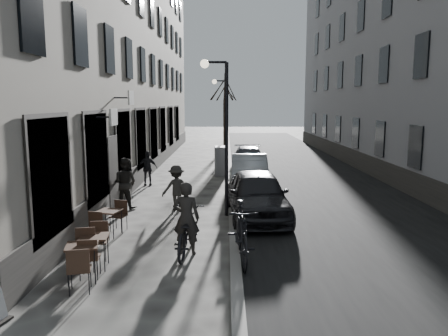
{
  "coord_description": "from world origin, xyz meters",
  "views": [
    {
      "loc": [
        -0.02,
        -8.17,
        3.73
      ],
      "look_at": [
        -0.08,
        4.68,
        1.8
      ],
      "focal_mm": 35.0,
      "sensor_mm": 36.0,
      "label": 1
    }
  ],
  "objects_px": {
    "tree_near": "(225,88)",
    "car_near": "(257,195)",
    "tree_far": "(225,91)",
    "bicycle": "(186,232)",
    "moped": "(242,233)",
    "streetlamp_far": "(223,112)",
    "utility_cabinet": "(220,161)",
    "streetlamp_near": "(221,120)",
    "bistro_set_c": "(109,220)",
    "bistro_set_a": "(82,259)",
    "pedestrian_far": "(147,168)",
    "bistro_set_b": "(94,249)",
    "pedestrian_near": "(125,183)",
    "car_mid": "(249,172)",
    "pedestrian_mid": "(176,188)",
    "car_far": "(249,159)"
  },
  "relations": [
    {
      "from": "tree_near",
      "to": "car_near",
      "type": "height_order",
      "value": "tree_near"
    },
    {
      "from": "tree_near",
      "to": "pedestrian_near",
      "type": "bearing_deg",
      "value": -104.07
    },
    {
      "from": "streetlamp_far",
      "to": "utility_cabinet",
      "type": "bearing_deg",
      "value": -92.09
    },
    {
      "from": "tree_far",
      "to": "bistro_set_b",
      "type": "distance_m",
      "value": 26.2
    },
    {
      "from": "bistro_set_a",
      "to": "pedestrian_mid",
      "type": "xyz_separation_m",
      "value": [
        1.29,
        6.16,
        0.31
      ]
    },
    {
      "from": "streetlamp_near",
      "to": "bistro_set_b",
      "type": "xyz_separation_m",
      "value": [
        -2.83,
        -4.69,
        -2.7
      ]
    },
    {
      "from": "tree_far",
      "to": "car_near",
      "type": "height_order",
      "value": "tree_far"
    },
    {
      "from": "bistro_set_a",
      "to": "car_near",
      "type": "relative_size",
      "value": 0.36
    },
    {
      "from": "bistro_set_b",
      "to": "car_mid",
      "type": "xyz_separation_m",
      "value": [
        4.0,
        9.39,
        0.27
      ]
    },
    {
      "from": "pedestrian_mid",
      "to": "bicycle",
      "type": "bearing_deg",
      "value": 80.52
    },
    {
      "from": "pedestrian_mid",
      "to": "car_mid",
      "type": "bearing_deg",
      "value": -143.86
    },
    {
      "from": "streetlamp_far",
      "to": "moped",
      "type": "xyz_separation_m",
      "value": [
        0.52,
        -16.23,
        -2.47
      ]
    },
    {
      "from": "streetlamp_near",
      "to": "bistro_set_c",
      "type": "relative_size",
      "value": 3.32
    },
    {
      "from": "streetlamp_far",
      "to": "tree_far",
      "type": "distance_m",
      "value": 9.12
    },
    {
      "from": "pedestrian_far",
      "to": "car_far",
      "type": "xyz_separation_m",
      "value": [
        4.83,
        4.26,
        -0.13
      ]
    },
    {
      "from": "streetlamp_far",
      "to": "bistro_set_c",
      "type": "relative_size",
      "value": 3.32
    },
    {
      "from": "bistro_set_a",
      "to": "bicycle",
      "type": "distance_m",
      "value": 2.64
    },
    {
      "from": "bicycle",
      "to": "moped",
      "type": "bearing_deg",
      "value": 165.17
    },
    {
      "from": "pedestrian_mid",
      "to": "moped",
      "type": "bearing_deg",
      "value": 93.84
    },
    {
      "from": "bistro_set_c",
      "to": "car_mid",
      "type": "xyz_separation_m",
      "value": [
        4.3,
        6.98,
        0.28
      ]
    },
    {
      "from": "tree_far",
      "to": "bistro_set_a",
      "type": "bearing_deg",
      "value": -96.36
    },
    {
      "from": "tree_near",
      "to": "pedestrian_mid",
      "type": "xyz_separation_m",
      "value": [
        -1.65,
        -14.24,
        -3.87
      ]
    },
    {
      "from": "bistro_set_c",
      "to": "pedestrian_near",
      "type": "xyz_separation_m",
      "value": [
        -0.3,
        3.32,
        0.45
      ]
    },
    {
      "from": "utility_cabinet",
      "to": "pedestrian_near",
      "type": "distance_m",
      "value": 7.81
    },
    {
      "from": "pedestrian_near",
      "to": "pedestrian_far",
      "type": "height_order",
      "value": "pedestrian_near"
    },
    {
      "from": "bistro_set_b",
      "to": "bistro_set_a",
      "type": "bearing_deg",
      "value": -99.73
    },
    {
      "from": "tree_near",
      "to": "car_mid",
      "type": "xyz_separation_m",
      "value": [
        1.1,
        -10.3,
        -3.93
      ]
    },
    {
      "from": "streetlamp_far",
      "to": "pedestrian_near",
      "type": "distance_m",
      "value": 11.7
    },
    {
      "from": "bistro_set_a",
      "to": "car_mid",
      "type": "xyz_separation_m",
      "value": [
        4.04,
        10.09,
        0.25
      ]
    },
    {
      "from": "tree_far",
      "to": "car_mid",
      "type": "xyz_separation_m",
      "value": [
        1.1,
        -16.3,
        -3.93
      ]
    },
    {
      "from": "tree_far",
      "to": "streetlamp_near",
      "type": "bearing_deg",
      "value": -90.2
    },
    {
      "from": "streetlamp_near",
      "to": "bicycle",
      "type": "distance_m",
      "value": 4.63
    },
    {
      "from": "car_near",
      "to": "pedestrian_near",
      "type": "bearing_deg",
      "value": 160.65
    },
    {
      "from": "bistro_set_a",
      "to": "tree_near",
      "type": "bearing_deg",
      "value": 69.29
    },
    {
      "from": "streetlamp_near",
      "to": "car_near",
      "type": "xyz_separation_m",
      "value": [
        1.17,
        -0.3,
        -2.38
      ]
    },
    {
      "from": "tree_far",
      "to": "bistro_set_c",
      "type": "distance_m",
      "value": 23.87
    },
    {
      "from": "utility_cabinet",
      "to": "tree_near",
      "type": "bearing_deg",
      "value": 84.4
    },
    {
      "from": "bistro_set_a",
      "to": "pedestrian_far",
      "type": "relative_size",
      "value": 1.04
    },
    {
      "from": "pedestrian_far",
      "to": "bistro_set_a",
      "type": "bearing_deg",
      "value": -98.37
    },
    {
      "from": "pedestrian_far",
      "to": "car_far",
      "type": "height_order",
      "value": "pedestrian_far"
    },
    {
      "from": "streetlamp_far",
      "to": "car_near",
      "type": "height_order",
      "value": "streetlamp_far"
    },
    {
      "from": "bicycle",
      "to": "pedestrian_far",
      "type": "height_order",
      "value": "pedestrian_far"
    },
    {
      "from": "moped",
      "to": "utility_cabinet",
      "type": "bearing_deg",
      "value": 89.55
    },
    {
      "from": "utility_cabinet",
      "to": "car_mid",
      "type": "xyz_separation_m",
      "value": [
        1.31,
        -3.43,
        -0.02
      ]
    },
    {
      "from": "bistro_set_b",
      "to": "utility_cabinet",
      "type": "xyz_separation_m",
      "value": [
        2.69,
        12.82,
        0.29
      ]
    },
    {
      "from": "streetlamp_near",
      "to": "pedestrian_far",
      "type": "height_order",
      "value": "streetlamp_near"
    },
    {
      "from": "tree_near",
      "to": "bicycle",
      "type": "height_order",
      "value": "tree_near"
    },
    {
      "from": "bistro_set_c",
      "to": "pedestrian_mid",
      "type": "relative_size",
      "value": 0.97
    },
    {
      "from": "utility_cabinet",
      "to": "pedestrian_far",
      "type": "relative_size",
      "value": 0.96
    },
    {
      "from": "pedestrian_mid",
      "to": "pedestrian_far",
      "type": "xyz_separation_m",
      "value": [
        -1.85,
        4.62,
        -0.01
      ]
    }
  ]
}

